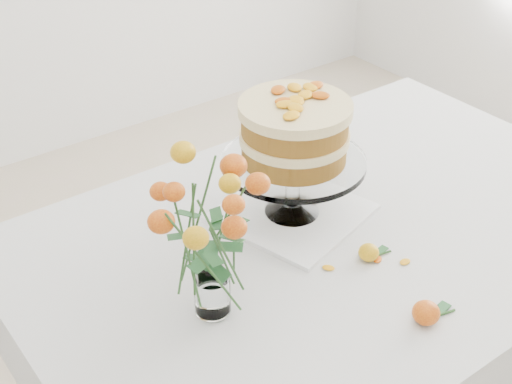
# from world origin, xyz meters

# --- Properties ---
(table) EXTENTS (1.43, 0.93, 0.76)m
(table) POSITION_xyz_m (0.00, 0.00, 0.67)
(table) COLOR tan
(table) RESTS_ON ground
(napkin) EXTENTS (0.36, 0.36, 0.01)m
(napkin) POSITION_xyz_m (-0.06, 0.09, 0.76)
(napkin) COLOR white
(napkin) RESTS_ON table
(cake_stand) EXTENTS (0.32, 0.32, 0.28)m
(cake_stand) POSITION_xyz_m (-0.06, 0.09, 0.96)
(cake_stand) COLOR white
(cake_stand) RESTS_ON napkin
(rose_vase) EXTENTS (0.24, 0.24, 0.34)m
(rose_vase) POSITION_xyz_m (-0.38, -0.07, 0.96)
(rose_vase) COLOR white
(rose_vase) RESTS_ON table
(loose_rose_near) EXTENTS (0.08, 0.04, 0.04)m
(loose_rose_near) POSITION_xyz_m (-0.03, -0.13, 0.77)
(loose_rose_near) COLOR #FFB216
(loose_rose_near) RESTS_ON table
(loose_rose_far) EXTENTS (0.09, 0.05, 0.04)m
(loose_rose_far) POSITION_xyz_m (-0.08, -0.32, 0.78)
(loose_rose_far) COLOR #B82F09
(loose_rose_far) RESTS_ON table
(stray_petal_a) EXTENTS (0.03, 0.02, 0.00)m
(stray_petal_a) POSITION_xyz_m (-0.12, -0.10, 0.76)
(stray_petal_a) COLOR #FFA810
(stray_petal_a) RESTS_ON table
(stray_petal_b) EXTENTS (0.03, 0.02, 0.00)m
(stray_petal_b) POSITION_xyz_m (-0.02, -0.14, 0.76)
(stray_petal_b) COLOR #FFA810
(stray_petal_b) RESTS_ON table
(stray_petal_c) EXTENTS (0.03, 0.02, 0.00)m
(stray_petal_c) POSITION_xyz_m (0.02, -0.18, 0.76)
(stray_petal_c) COLOR #FFA810
(stray_petal_c) RESTS_ON table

